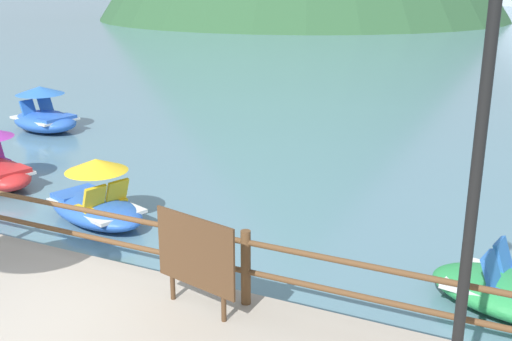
{
  "coord_description": "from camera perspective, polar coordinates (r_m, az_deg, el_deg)",
  "views": [
    {
      "loc": [
        5.38,
        -4.43,
        4.2
      ],
      "look_at": [
        0.87,
        5.0,
        0.9
      ],
      "focal_mm": 43.57,
      "sensor_mm": 36.0,
      "label": 1
    }
  ],
  "objects": [
    {
      "name": "pedal_boat_3",
      "position": [
        11.31,
        -14.49,
        -2.8
      ],
      "size": [
        2.51,
        1.79,
        1.19
      ],
      "color": "blue",
      "rests_on": "ground"
    },
    {
      "name": "ground_plane",
      "position": [
        44.95,
        18.95,
        11.23
      ],
      "size": [
        200.0,
        200.0,
        0.0
      ],
      "primitive_type": "plane",
      "color": "slate"
    },
    {
      "name": "dock_railing",
      "position": [
        8.66,
        -15.24,
        -4.95
      ],
      "size": [
        23.92,
        0.12,
        0.95
      ],
      "color": "brown",
      "rests_on": "promenade_dock"
    },
    {
      "name": "sign_board",
      "position": [
        7.25,
        -5.56,
        -7.62
      ],
      "size": [
        1.16,
        0.3,
        1.19
      ],
      "color": "silver",
      "rests_on": "promenade_dock"
    },
    {
      "name": "pedal_boat_0",
      "position": [
        18.43,
        -18.85,
        4.79
      ],
      "size": [
        2.43,
        1.85,
        1.25
      ],
      "color": "blue",
      "rests_on": "ground"
    },
    {
      "name": "lamp_post",
      "position": [
        5.26,
        19.95,
        3.37
      ],
      "size": [
        0.28,
        0.28,
        4.35
      ],
      "color": "black",
      "rests_on": "promenade_dock"
    }
  ]
}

